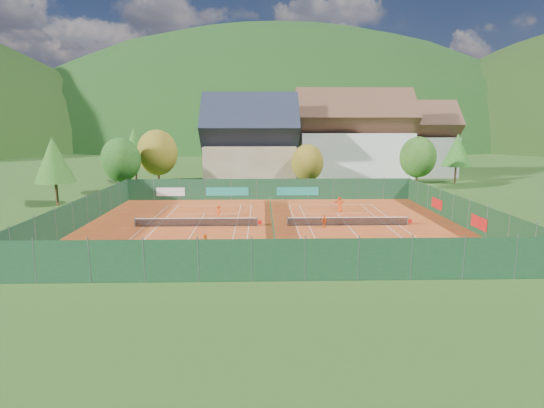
{
  "coord_description": "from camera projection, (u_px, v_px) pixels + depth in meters",
  "views": [
    {
      "loc": [
        -1.16,
        -43.54,
        10.58
      ],
      "look_at": [
        0.0,
        2.0,
        2.0
      ],
      "focal_mm": 28.0,
      "sensor_mm": 36.0,
      "label": 1
    }
  ],
  "objects": [
    {
      "name": "fence_east",
      "position": [
        460.0,
        211.0,
        45.04
      ],
      "size": [
        0.09,
        32.0,
        3.0
      ],
      "color": "#123318",
      "rests_on": "ground"
    },
    {
      "name": "loose_ball_0",
      "position": [
        166.0,
        246.0,
        37.28
      ],
      "size": [
        0.07,
        0.07,
        0.07
      ],
      "primitive_type": "sphere",
      "color": "#CCD833",
      "rests_on": "ground"
    },
    {
      "name": "mountain_backdrop",
      "position": [
        306.0,
        201.0,
        282.18
      ],
      "size": [
        820.0,
        530.0,
        242.0
      ],
      "color": "black",
      "rests_on": "ground"
    },
    {
      "name": "court_divider",
      "position": [
        272.0,
        221.0,
        44.67
      ],
      "size": [
        0.03,
        28.8,
        1.0
      ],
      "color": "#153A20",
      "rests_on": "ground"
    },
    {
      "name": "player_left_far",
      "position": [
        218.0,
        211.0,
        48.96
      ],
      "size": [
        1.06,
        0.88,
        1.43
      ],
      "primitive_type": "imported",
      "rotation": [
        0.0,
        0.0,
        2.7
      ],
      "color": "#E85014",
      "rests_on": "ground"
    },
    {
      "name": "player_right_far_a",
      "position": [
        340.0,
        206.0,
        51.81
      ],
      "size": [
        0.81,
        0.74,
        1.38
      ],
      "primitive_type": "imported",
      "rotation": [
        0.0,
        0.0,
        3.71
      ],
      "color": "#F75516",
      "rests_on": "ground"
    },
    {
      "name": "chalet",
      "position": [
        250.0,
        148.0,
        72.93
      ],
      "size": [
        16.2,
        12.0,
        16.0
      ],
      "color": "tan",
      "rests_on": "ground"
    },
    {
      "name": "loose_ball_2",
      "position": [
        271.0,
        222.0,
        46.51
      ],
      "size": [
        0.07,
        0.07,
        0.07
      ],
      "primitive_type": "sphere",
      "color": "#CCD833",
      "rests_on": "ground"
    },
    {
      "name": "loose_ball_1",
      "position": [
        323.0,
        246.0,
        37.16
      ],
      "size": [
        0.07,
        0.07,
        0.07
      ],
      "primitive_type": "sphere",
      "color": "#CCD833",
      "rests_on": "ground"
    },
    {
      "name": "tree_west_mid",
      "position": [
        157.0,
        153.0,
        68.73
      ],
      "size": [
        6.44,
        6.44,
        9.78
      ],
      "color": "#482C19",
      "rests_on": "ground"
    },
    {
      "name": "ball_hopper",
      "position": [
        419.0,
        254.0,
        33.27
      ],
      "size": [
        0.34,
        0.34,
        0.8
      ],
      "color": "slate",
      "rests_on": "ground"
    },
    {
      "name": "hotel_block_b",
      "position": [
        412.0,
        144.0,
        87.51
      ],
      "size": [
        17.28,
        10.0,
        15.5
      ],
      "color": "silver",
      "rests_on": "ground"
    },
    {
      "name": "tree_west_front",
      "position": [
        121.0,
        160.0,
        62.86
      ],
      "size": [
        5.72,
        5.72,
        8.69
      ],
      "color": "#4E2C1C",
      "rests_on": "ground"
    },
    {
      "name": "tree_east_front",
      "position": [
        418.0,
        157.0,
        67.94
      ],
      "size": [
        5.72,
        5.72,
        8.69
      ],
      "color": "#49321A",
      "rests_on": "ground"
    },
    {
      "name": "loose_ball_3",
      "position": [
        224.0,
        214.0,
        50.54
      ],
      "size": [
        0.07,
        0.07,
        0.07
      ],
      "primitive_type": "sphere",
      "color": "#CCD833",
      "rests_on": "ground"
    },
    {
      "name": "player_left_mid",
      "position": [
        206.0,
        242.0,
        36.14
      ],
      "size": [
        0.81,
        0.72,
        1.39
      ],
      "primitive_type": "imported",
      "rotation": [
        0.0,
        0.0,
        -0.34
      ],
      "color": "orange",
      "rests_on": "ground"
    },
    {
      "name": "player_right_far_b",
      "position": [
        339.0,
        203.0,
        53.71
      ],
      "size": [
        1.52,
        0.8,
        1.56
      ],
      "primitive_type": "imported",
      "rotation": [
        0.0,
        0.0,
        3.38
      ],
      "color": "#FB5016",
      "rests_on": "ground"
    },
    {
      "name": "court_markings_right",
      "position": [
        348.0,
        226.0,
        44.96
      ],
      "size": [
        11.03,
        23.83,
        0.0
      ],
      "color": "white",
      "rests_on": "ground"
    },
    {
      "name": "court_markings_left",
      "position": [
        197.0,
        226.0,
        44.56
      ],
      "size": [
        11.03,
        23.83,
        0.0
      ],
      "color": "white",
      "rests_on": "ground"
    },
    {
      "name": "player_left_near",
      "position": [
        169.0,
        252.0,
        33.13
      ],
      "size": [
        0.64,
        0.57,
        1.48
      ],
      "primitive_type": "imported",
      "rotation": [
        0.0,
        0.0,
        0.5
      ],
      "color": "#D84913",
      "rests_on": "ground"
    },
    {
      "name": "tree_east_back",
      "position": [
        399.0,
        144.0,
        83.46
      ],
      "size": [
        7.15,
        7.15,
        10.86
      ],
      "color": "#432818",
      "rests_on": "ground"
    },
    {
      "name": "loose_ball_4",
      "position": [
        396.0,
        227.0,
        44.09
      ],
      "size": [
        0.07,
        0.07,
        0.07
      ],
      "primitive_type": "sphere",
      "color": "#CCD833",
      "rests_on": "ground"
    },
    {
      "name": "hotel_block_a",
      "position": [
        353.0,
        142.0,
        79.16
      ],
      "size": [
        21.6,
        11.0,
        17.25
      ],
      "color": "silver",
      "rests_on": "ground"
    },
    {
      "name": "tree_west_back",
      "position": [
        134.0,
        146.0,
        76.32
      ],
      "size": [
        5.6,
        5.6,
        10.0
      ],
      "color": "#4E2F1B",
      "rests_on": "ground"
    },
    {
      "name": "clay_pad",
      "position": [
        272.0,
        226.0,
        44.76
      ],
      "size": [
        40.0,
        32.0,
        0.01
      ],
      "primitive_type": "cube",
      "color": "#BD471B",
      "rests_on": "ground"
    },
    {
      "name": "ground",
      "position": [
        272.0,
        226.0,
        44.77
      ],
      "size": [
        600.0,
        600.0,
        0.0
      ],
      "primitive_type": "plane",
      "color": "#264B17",
      "rests_on": "ground"
    },
    {
      "name": "tree_west_side",
      "position": [
        54.0,
        160.0,
        54.73
      ],
      "size": [
        5.04,
        5.04,
        9.0
      ],
      "color": "#4E371B",
      "rests_on": "ground"
    },
    {
      "name": "tennis_net_right",
      "position": [
        349.0,
        221.0,
        44.87
      ],
      "size": [
        13.3,
        0.1,
        1.02
      ],
      "color": "#59595B",
      "rests_on": "ground"
    },
    {
      "name": "tree_east_mid",
      "position": [
        457.0,
        150.0,
        75.93
      ],
      "size": [
        5.04,
        5.04,
        9.0
      ],
      "color": "#402A16",
      "rests_on": "ground"
    },
    {
      "name": "fence_west",
      "position": [
        80.0,
        213.0,
        43.98
      ],
      "size": [
        0.04,
        32.0,
        3.0
      ],
      "color": "#153C23",
      "rests_on": "ground"
    },
    {
      "name": "fence_north",
      "position": [
        266.0,
        190.0,
        60.19
      ],
      "size": [
        40.0,
        0.1,
        3.0
      ],
      "color": "#163C23",
      "rests_on": "ground"
    },
    {
      "name": "fence_south",
      "position": [
        279.0,
        260.0,
        28.77
      ],
      "size": [
        40.0,
        0.04,
        3.0
      ],
      "color": "#13361D",
      "rests_on": "ground"
    },
    {
      "name": "player_right_near",
      "position": [
        324.0,
        221.0,
        43.89
      ],
      "size": [
        0.84,
        0.76,
        1.37
      ],
      "primitive_type": "imported",
      "rotation": [
        0.0,
        0.0,
        0.67
      ],
      "color": "#E65114",
      "rests_on": "ground"
    },
    {
      "name": "tennis_net_left",
      "position": [
        198.0,
        222.0,
        44.47
      ],
      "size": [
        13.3,
        0.1,
        1.02
      ],
      "color": "#59595B",
      "rests_on": "ground"
    },
    {
      "name": "tree_center",
      "position": [
        307.0,
        163.0,
        65.65
      ],
      "size": [
        5.01,
        5.01,
        7.6
      ],
      "color": "#412D17",
      "rests_on": "ground"
    }
  ]
}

